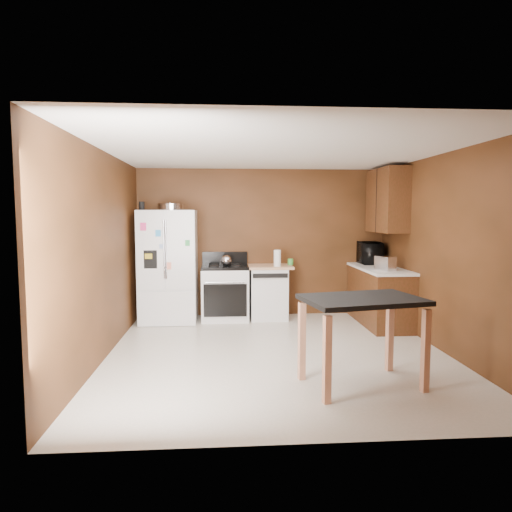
{
  "coord_description": "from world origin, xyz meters",
  "views": [
    {
      "loc": [
        -0.67,
        -5.53,
        1.74
      ],
      "look_at": [
        -0.21,
        0.85,
        1.15
      ],
      "focal_mm": 32.0,
      "sensor_mm": 36.0,
      "label": 1
    }
  ],
  "objects": [
    {
      "name": "green_canister",
      "position": [
        0.46,
        2.01,
        0.94
      ],
      "size": [
        0.12,
        0.12,
        0.1
      ],
      "primitive_type": "cylinder",
      "rotation": [
        0.0,
        0.0,
        0.38
      ],
      "color": "green",
      "rests_on": "dishwasher"
    },
    {
      "name": "right_cabinets",
      "position": [
        1.84,
        1.48,
        0.91
      ],
      "size": [
        0.63,
        1.58,
        2.45
      ],
      "color": "#5B2B19",
      "rests_on": "ground"
    },
    {
      "name": "wall_left",
      "position": [
        -2.1,
        0.0,
        1.25
      ],
      "size": [
        0.0,
        4.5,
        4.5
      ],
      "primitive_type": "plane",
      "rotation": [
        1.57,
        0.0,
        1.57
      ],
      "color": "#5A3117",
      "rests_on": "ground"
    },
    {
      "name": "refrigerator",
      "position": [
        -1.55,
        1.86,
        0.9
      ],
      "size": [
        0.9,
        0.8,
        1.8
      ],
      "color": "white",
      "rests_on": "ground"
    },
    {
      "name": "ceiling",
      "position": [
        0.0,
        0.0,
        2.5
      ],
      "size": [
        4.5,
        4.5,
        0.0
      ],
      "primitive_type": "plane",
      "rotation": [
        3.14,
        0.0,
        0.0
      ],
      "color": "white",
      "rests_on": "ground"
    },
    {
      "name": "floor",
      "position": [
        0.0,
        0.0,
        0.0
      ],
      "size": [
        4.5,
        4.5,
        0.0
      ],
      "primitive_type": "plane",
      "color": "beige",
      "rests_on": "ground"
    },
    {
      "name": "wall_front",
      "position": [
        0.0,
        -2.25,
        1.25
      ],
      "size": [
        4.2,
        0.0,
        4.2
      ],
      "primitive_type": "plane",
      "rotation": [
        -1.57,
        0.0,
        0.0
      ],
      "color": "#5A3117",
      "rests_on": "ground"
    },
    {
      "name": "pen_cup",
      "position": [
        -1.94,
        1.77,
        1.87
      ],
      "size": [
        0.09,
        0.09,
        0.13
      ],
      "primitive_type": "cylinder",
      "color": "black",
      "rests_on": "refrigerator"
    },
    {
      "name": "wall_back",
      "position": [
        0.0,
        2.25,
        1.25
      ],
      "size": [
        4.2,
        0.0,
        4.2
      ],
      "primitive_type": "plane",
      "rotation": [
        1.57,
        0.0,
        0.0
      ],
      "color": "#5A3117",
      "rests_on": "ground"
    },
    {
      "name": "dishwasher",
      "position": [
        0.08,
        1.95,
        0.45
      ],
      "size": [
        0.78,
        0.63,
        0.89
      ],
      "color": "white",
      "rests_on": "ground"
    },
    {
      "name": "microwave",
      "position": [
        1.82,
        2.06,
        1.07
      ],
      "size": [
        0.42,
        0.61,
        0.34
      ],
      "primitive_type": "imported",
      "rotation": [
        0.0,
        0.0,
        1.56
      ],
      "color": "black",
      "rests_on": "right_cabinets"
    },
    {
      "name": "paper_towel",
      "position": [
        0.21,
        1.79,
        1.02
      ],
      "size": [
        0.14,
        0.14,
        0.27
      ],
      "primitive_type": "cylinder",
      "rotation": [
        0.0,
        0.0,
        -0.29
      ],
      "color": "white",
      "rests_on": "dishwasher"
    },
    {
      "name": "roasting_pan",
      "position": [
        -1.5,
        1.92,
        1.85
      ],
      "size": [
        0.42,
        0.42,
        0.11
      ],
      "primitive_type": "cylinder",
      "color": "silver",
      "rests_on": "refrigerator"
    },
    {
      "name": "island",
      "position": [
        0.72,
        -1.11,
        0.76
      ],
      "size": [
        1.28,
        0.97,
        0.91
      ],
      "color": "black",
      "rests_on": "ground"
    },
    {
      "name": "wall_right",
      "position": [
        2.1,
        0.0,
        1.25
      ],
      "size": [
        0.0,
        4.5,
        4.5
      ],
      "primitive_type": "plane",
      "rotation": [
        1.57,
        0.0,
        -1.57
      ],
      "color": "#5A3117",
      "rests_on": "ground"
    },
    {
      "name": "gas_range",
      "position": [
        -0.64,
        1.92,
        0.46
      ],
      "size": [
        0.76,
        0.68,
        1.1
      ],
      "color": "white",
      "rests_on": "ground"
    },
    {
      "name": "kettle",
      "position": [
        -0.62,
        1.84,
        0.99
      ],
      "size": [
        0.18,
        0.18,
        0.18
      ],
      "primitive_type": "sphere",
      "color": "silver",
      "rests_on": "gas_range"
    },
    {
      "name": "toaster",
      "position": [
        1.76,
        1.1,
        1.0
      ],
      "size": [
        0.28,
        0.33,
        0.21
      ],
      "primitive_type": "cube",
      "rotation": [
        0.0,
        0.0,
        0.42
      ],
      "color": "silver",
      "rests_on": "right_cabinets"
    }
  ]
}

